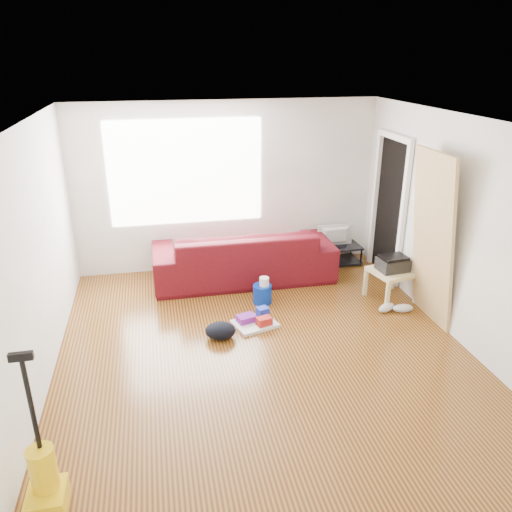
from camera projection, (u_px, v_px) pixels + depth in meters
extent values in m
cube|color=#461E0F|center=(264.00, 350.00, 5.61)|extent=(4.50, 5.00, 0.01)
cube|color=white|center=(265.00, 122.00, 4.66)|extent=(4.50, 5.00, 0.01)
cube|color=silver|center=(227.00, 187.00, 7.40)|extent=(4.50, 0.01, 2.50)
cube|color=silver|center=(359.00, 400.00, 2.87)|extent=(4.50, 0.01, 2.50)
cube|color=silver|center=(32.00, 264.00, 4.71)|extent=(0.01, 5.00, 2.50)
cube|color=silver|center=(461.00, 232.00, 5.56)|extent=(0.01, 5.00, 2.50)
cube|color=white|center=(186.00, 173.00, 7.17)|extent=(2.20, 0.01, 1.50)
cube|color=white|center=(402.00, 219.00, 6.78)|extent=(0.06, 0.08, 2.00)
cube|color=white|center=(375.00, 201.00, 7.59)|extent=(0.06, 0.08, 2.00)
cube|color=white|center=(395.00, 137.00, 6.79)|extent=(0.06, 0.98, 0.08)
cube|color=black|center=(390.00, 210.00, 7.19)|extent=(0.01, 0.86, 1.98)
imported|color=#3D0912|center=(244.00, 278.00, 7.40)|extent=(2.59, 1.01, 0.76)
cube|color=black|center=(334.00, 261.00, 7.92)|extent=(0.80, 0.47, 0.03)
cube|color=black|center=(335.00, 247.00, 7.83)|extent=(0.80, 0.47, 0.03)
cylinder|color=black|center=(318.00, 261.00, 7.62)|extent=(0.03, 0.03, 0.29)
cylinder|color=black|center=(309.00, 252.00, 7.97)|extent=(0.03, 0.03, 0.29)
cylinder|color=black|center=(361.00, 257.00, 7.78)|extent=(0.03, 0.03, 0.29)
cylinder|color=black|center=(351.00, 248.00, 8.13)|extent=(0.03, 0.03, 0.29)
imported|color=black|center=(336.00, 236.00, 7.76)|extent=(0.57, 0.07, 0.33)
cube|color=beige|center=(392.00, 272.00, 6.63)|extent=(0.62, 0.62, 0.05)
cube|color=beige|center=(387.00, 297.00, 6.42)|extent=(0.05, 0.05, 0.38)
cube|color=beige|center=(365.00, 282.00, 6.82)|extent=(0.05, 0.05, 0.38)
cube|color=beige|center=(416.00, 290.00, 6.61)|extent=(0.05, 0.05, 0.38)
cube|color=beige|center=(393.00, 276.00, 7.00)|extent=(0.05, 0.05, 0.38)
cube|color=black|center=(393.00, 264.00, 6.59)|extent=(0.41, 0.33, 0.16)
cube|color=black|center=(394.00, 257.00, 6.55)|extent=(0.37, 0.29, 0.04)
cylinder|color=#082A94|center=(262.00, 302.00, 6.68)|extent=(0.29, 0.29, 0.25)
cylinder|color=white|center=(264.00, 290.00, 6.60)|extent=(0.13, 0.13, 0.12)
cube|color=silver|center=(255.00, 324.00, 6.12)|extent=(0.59, 0.52, 0.04)
cube|color=#A61F1B|center=(264.00, 321.00, 6.04)|extent=(0.20, 0.16, 0.10)
cube|color=#6A1A87|center=(246.00, 318.00, 6.12)|extent=(0.25, 0.21, 0.08)
cube|color=#1B2FB0|center=(263.00, 313.00, 6.19)|extent=(0.17, 0.15, 0.14)
ellipsoid|color=black|center=(221.00, 338.00, 5.85)|extent=(0.39, 0.33, 0.20)
ellipsoid|color=silver|center=(386.00, 308.00, 6.43)|extent=(0.29, 0.22, 0.11)
ellipsoid|color=silver|center=(403.00, 308.00, 6.41)|extent=(0.28, 0.15, 0.11)
cube|color=#E3B40C|center=(47.00, 500.00, 3.62)|extent=(0.27, 0.31, 0.17)
cylinder|color=#E3B40C|center=(43.00, 468.00, 3.57)|extent=(0.19, 0.19, 0.34)
cylinder|color=black|center=(31.00, 405.00, 3.40)|extent=(0.03, 0.03, 0.73)
cube|color=black|center=(21.00, 356.00, 3.25)|extent=(0.16, 0.04, 0.06)
cube|color=#AF8F4A|center=(422.00, 317.00, 6.31)|extent=(0.26, 0.84, 2.10)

